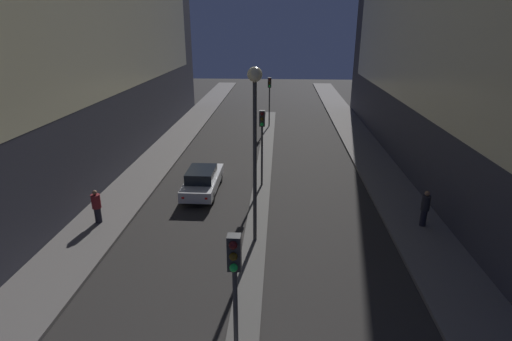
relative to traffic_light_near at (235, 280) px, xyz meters
name	(u,v)px	position (x,y,z in m)	size (l,w,h in m)	color
median_strip	(264,170)	(0.00, 16.75, -3.35)	(1.03, 36.67, 0.10)	#56544F
traffic_light_near	(235,280)	(0.00, 0.00, 0.00)	(0.32, 0.42, 4.49)	#383838
traffic_light_mid	(262,131)	(0.00, 14.07, 0.00)	(0.32, 0.42, 4.49)	#383838
traffic_light_far	(269,91)	(0.00, 28.67, 0.00)	(0.32, 0.42, 4.49)	#383838
street_lamp	(255,119)	(0.00, 7.62, 2.18)	(0.59, 0.59, 7.52)	#383838
car_left_lane	(203,180)	(-3.35, 12.99, -2.64)	(1.74, 4.78, 1.51)	silver
pedestrian_on_left_sidewalk	(97,206)	(-7.62, 8.72, -2.38)	(0.42, 0.42, 1.66)	black
pedestrian_on_right_sidewalk	(425,208)	(7.87, 9.32, -2.31)	(0.38, 0.38, 1.77)	black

